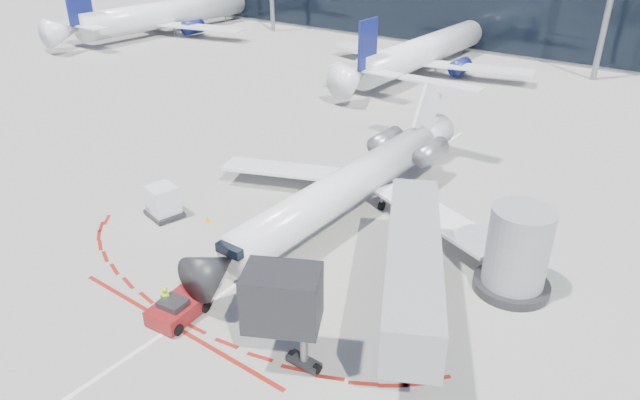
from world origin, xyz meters
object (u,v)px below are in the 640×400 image
Objects in this scene: regional_jet at (355,181)px; pushback_tug at (178,309)px; uld_container at (163,202)px; ramp_worker at (166,301)px.

regional_jet is 14.66m from pushback_tug.
regional_jet is at bearing 52.41° from uld_container.
uld_container is at bearing -64.11° from ramp_worker.
pushback_tug is 10.98m from uld_container.
regional_jet is 15.51× the size of ramp_worker.
uld_container reaches higher than ramp_worker.
uld_container is (-9.64, -8.06, -1.16)m from regional_jet.
pushback_tug is 1.78× the size of uld_container.
ramp_worker reaches higher than pushback_tug.
regional_jet is 5.68× the size of pushback_tug.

